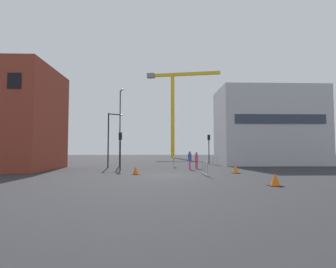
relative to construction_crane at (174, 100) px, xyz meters
name	(u,v)px	position (x,y,z in m)	size (l,w,h in m)	color
ground	(171,175)	(-2.75, -44.45, -14.07)	(160.00, 160.00, 0.00)	#28282B
brick_building	(12,119)	(-17.75, -38.69, -9.18)	(7.81, 8.52, 9.78)	brown
office_block	(268,127)	(10.41, -30.69, -9.21)	(12.73, 7.23, 9.72)	#B7B7BC
construction_crane	(174,100)	(0.00, 0.00, 0.00)	(17.71, 4.36, 20.82)	gold
streetlamp_tall	(120,123)	(-8.44, -31.82, -8.83)	(0.70, 1.34, 9.23)	#2D2D30
streetlamp_short	(110,135)	(-8.87, -35.87, -10.54)	(1.55, 0.94, 5.85)	black
traffic_light_median	(120,145)	(-7.27, -39.69, -11.67)	(0.30, 0.39, 3.53)	black
traffic_light_near	(209,144)	(2.96, -29.15, -11.44)	(0.36, 0.37, 3.91)	black
pedestrian_walking	(196,159)	(0.14, -37.54, -13.10)	(0.34, 0.34, 1.67)	#D14C8C
pedestrian_waiting	(190,159)	(-0.69, -38.89, -13.03)	(0.34, 0.34, 1.78)	#D14C8C
safety_barrier_rear	(216,161)	(3.29, -32.17, -13.51)	(0.33, 1.94, 1.08)	#9EA0A5
safety_barrier_right_run	(174,162)	(-2.03, -35.14, -13.50)	(0.27, 2.43, 1.08)	#9EA0A5
safety_barrier_front	(205,168)	(-0.22, -44.71, -13.50)	(0.09, 2.59, 1.08)	gray
traffic_cone_by_barrier	(236,169)	(2.61, -42.93, -13.74)	(0.69, 0.69, 0.70)	black
traffic_cone_orange	(275,180)	(2.55, -50.63, -13.74)	(0.68, 0.68, 0.69)	black
traffic_cone_on_verge	(136,171)	(-5.46, -43.79, -13.76)	(0.65, 0.65, 0.65)	black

